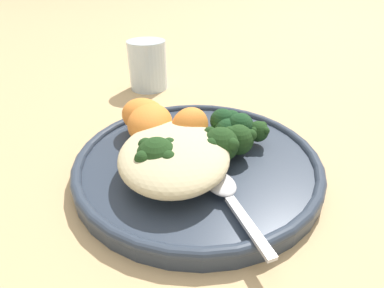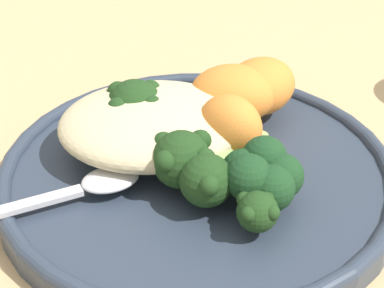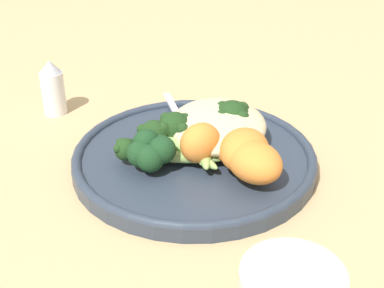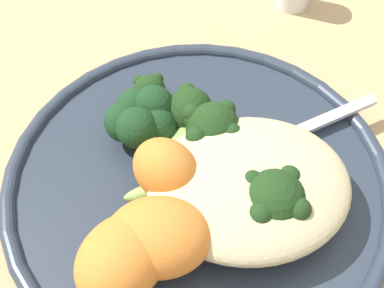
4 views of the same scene
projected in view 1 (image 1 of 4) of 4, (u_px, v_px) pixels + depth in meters
The scene contains 15 objects.
ground_plane at pixel (197, 168), 0.36m from camera, with size 4.00×4.00×0.00m, color tan.
plate at pixel (199, 163), 0.35m from camera, with size 0.29×0.29×0.02m.
quinoa_mound at pixel (174, 155), 0.32m from camera, with size 0.14×0.12×0.04m, color beige.
broccoli_stalk_0 at pixel (159, 156), 0.31m from camera, with size 0.11×0.06×0.04m.
broccoli_stalk_1 at pixel (189, 150), 0.33m from camera, with size 0.10×0.03×0.03m.
broccoli_stalk_2 at pixel (216, 143), 0.33m from camera, with size 0.09×0.08×0.04m.
broccoli_stalk_3 at pixel (228, 141), 0.35m from camera, with size 0.06×0.09×0.04m.
broccoli_stalk_4 at pixel (237, 133), 0.37m from camera, with size 0.03×0.12×0.03m.
sweet_potato_chunk_0 at pixel (150, 123), 0.37m from camera, with size 0.07×0.05×0.04m, color orange.
sweet_potato_chunk_1 at pixel (190, 126), 0.36m from camera, with size 0.05×0.04×0.05m, color orange.
sweet_potato_chunk_2 at pixel (144, 116), 0.39m from camera, with size 0.06×0.05×0.04m, color orange.
sweet_potato_chunk_3 at pixel (163, 136), 0.36m from camera, with size 0.05×0.04×0.03m, color orange.
kale_tuft at pixel (232, 125), 0.37m from camera, with size 0.05×0.06×0.04m.
spoon at pixel (226, 191), 0.29m from camera, with size 0.11×0.06×0.01m.
water_glass at pixel (148, 65), 0.57m from camera, with size 0.07×0.07×0.09m, color silver.
Camera 1 is at (-0.29, 0.01, 0.21)m, focal length 28.00 mm.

